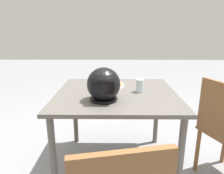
% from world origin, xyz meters
% --- Properties ---
extents(ground_plane, '(14.00, 14.00, 0.00)m').
position_xyz_m(ground_plane, '(0.00, 0.00, 0.00)').
color(ground_plane, gray).
extents(dining_table, '(1.04, 0.98, 0.75)m').
position_xyz_m(dining_table, '(0.00, 0.00, 0.66)').
color(dining_table, '#5B5651').
rests_on(dining_table, ground).
extents(pizza_plate, '(0.31, 0.31, 0.01)m').
position_xyz_m(pizza_plate, '(0.08, -0.19, 0.76)').
color(pizza_plate, white).
rests_on(pizza_plate, dining_table).
extents(pizza, '(0.28, 0.28, 0.06)m').
position_xyz_m(pizza, '(0.08, -0.20, 0.78)').
color(pizza, tan).
rests_on(pizza, pizza_plate).
extents(motorcycle_helmet, '(0.26, 0.26, 0.26)m').
position_xyz_m(motorcycle_helmet, '(0.10, 0.21, 0.87)').
color(motorcycle_helmet, black).
rests_on(motorcycle_helmet, dining_table).
extents(drinking_glass, '(0.07, 0.07, 0.11)m').
position_xyz_m(drinking_glass, '(-0.21, -0.01, 0.81)').
color(drinking_glass, silver).
rests_on(drinking_glass, dining_table).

